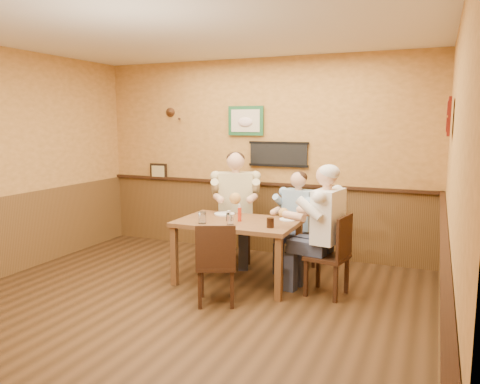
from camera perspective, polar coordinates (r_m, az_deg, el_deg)
The scene contains 17 objects.
room at distance 4.62m, azimuth -6.28°, elevation 5.83°, with size 5.02×5.03×2.81m.
dining_table at distance 5.54m, azimuth -0.28°, elevation -4.42°, with size 1.40×0.90×0.75m.
chair_back_left at distance 6.43m, azimuth -0.53°, elevation -4.29°, with size 0.44×0.44×0.95m, color #341D10, non-canonical shape.
chair_back_right at distance 6.15m, azimuth 7.11°, elevation -5.64°, with size 0.37×0.37×0.80m, color #341D10, non-canonical shape.
chair_right_end at distance 5.27m, azimuth 10.57°, elevation -7.54°, with size 0.42×0.42×0.91m, color #341D10, non-canonical shape.
chair_near_side at distance 4.96m, azimuth -2.90°, elevation -8.60°, with size 0.41×0.41×0.88m, color #341D10, non-canonical shape.
diner_tan_shirt at distance 6.39m, azimuth -0.54°, elevation -2.52°, with size 0.62×0.62×1.35m, color beige, non-canonical shape.
diner_blue_polo at distance 6.11m, azimuth 7.14°, elevation -4.08°, with size 0.53×0.53×1.15m, color #86A9C9, non-canonical shape.
diner_white_elder at distance 5.22m, azimuth 10.63°, elevation -5.47°, with size 0.60×0.60×1.30m, color white, non-canonical shape.
water_glass_left at distance 5.37m, azimuth -4.63°, elevation -3.14°, with size 0.09×0.09×0.13m, color silver.
water_glass_mid at distance 5.29m, azimuth -1.19°, elevation -3.42°, with size 0.07×0.07×0.11m, color white.
cola_tumbler at distance 5.16m, azimuth 3.72°, elevation -3.76°, with size 0.08×0.08×0.11m, color black.
hot_sauce_bottle at distance 5.47m, azimuth -0.05°, elevation -2.65°, with size 0.04×0.04×0.18m, color red.
salt_shaker at distance 5.63m, azimuth -1.35°, elevation -2.77°, with size 0.04×0.04×0.10m, color silver.
pepper_shaker at distance 5.51m, azimuth -1.49°, elevation -3.04°, with size 0.04×0.04×0.09m, color black.
plate_far_left at distance 5.88m, azimuth -1.90°, elevation -2.68°, with size 0.26×0.26×0.02m, color silver.
plate_far_right at distance 5.58m, azimuth 5.92°, elevation -3.34°, with size 0.21×0.21×0.01m, color silver.
Camera 1 is at (2.38, -3.86, 1.90)m, focal length 35.00 mm.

